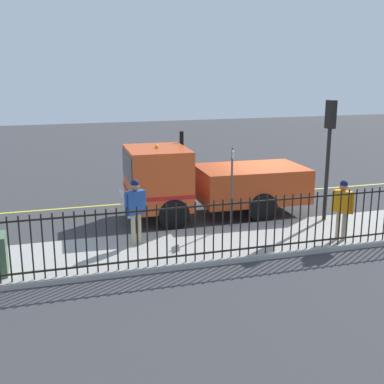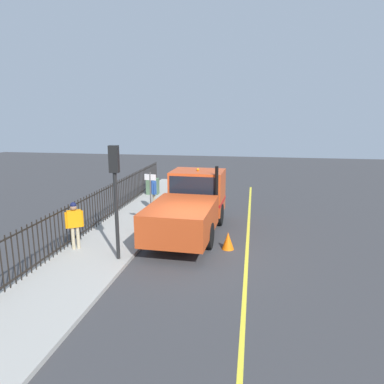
{
  "view_description": "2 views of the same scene",
  "coord_description": "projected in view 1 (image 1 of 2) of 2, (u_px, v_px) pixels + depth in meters",
  "views": [
    {
      "loc": [
        15.64,
        -7.45,
        4.81
      ],
      "look_at": [
        1.61,
        -3.16,
        1.17
      ],
      "focal_mm": 46.96,
      "sensor_mm": 36.0,
      "label": 1
    },
    {
      "loc": [
        -2.0,
        11.48,
        4.81
      ],
      "look_at": [
        0.71,
        -4.19,
        1.32
      ],
      "focal_mm": 33.26,
      "sensor_mm": 36.0,
      "label": 2
    }
  ],
  "objects": [
    {
      "name": "traffic_cone",
      "position": [
        231.0,
        192.0,
        18.61
      ],
      "size": [
        0.44,
        0.44,
        0.64
      ],
      "primitive_type": "cone",
      "color": "orange",
      "rests_on": "ground"
    },
    {
      "name": "iron_fence",
      "position": [
        336.0,
        218.0,
        13.43
      ],
      "size": [
        0.04,
        23.26,
        1.53
      ],
      "color": "black",
      "rests_on": "sidewalk_slab"
    },
    {
      "name": "worker_standing",
      "position": [
        135.0,
        205.0,
        13.45
      ],
      "size": [
        0.4,
        0.62,
        1.81
      ],
      "rotation": [
        0.0,
        0.0,
        1.94
      ],
      "color": "#264C99",
      "rests_on": "sidewalk_slab"
    },
    {
      "name": "ground_plane",
      "position": [
        264.0,
        207.0,
        17.79
      ],
      "size": [
        60.1,
        60.1,
        0.0
      ],
      "primitive_type": "plane",
      "color": "#38383A",
      "rests_on": "ground"
    },
    {
      "name": "pedestrian_distant",
      "position": [
        343.0,
        204.0,
        13.82
      ],
      "size": [
        0.53,
        0.45,
        1.7
      ],
      "rotation": [
        0.0,
        0.0,
        3.75
      ],
      "color": "orange",
      "rests_on": "sidewalk_slab"
    },
    {
      "name": "traffic_light_near",
      "position": [
        329.0,
        136.0,
        15.29
      ],
      "size": [
        0.32,
        0.24,
        3.74
      ],
      "rotation": [
        0.0,
        0.0,
        3.23
      ],
      "color": "black",
      "rests_on": "sidewalk_slab"
    },
    {
      "name": "sidewalk_slab",
      "position": [
        311.0,
        234.0,
        14.74
      ],
      "size": [
        2.72,
        27.32,
        0.13
      ],
      "primitive_type": "cube",
      "color": "#A3A099",
      "rests_on": "ground"
    },
    {
      "name": "street_sign",
      "position": [
        232.0,
        178.0,
        14.92
      ],
      "size": [
        0.5,
        0.13,
        2.41
      ],
      "color": "#4C4C4C",
      "rests_on": "sidewalk_slab"
    },
    {
      "name": "work_truck",
      "position": [
        199.0,
        180.0,
        16.33
      ],
      "size": [
        2.52,
        6.15,
        2.74
      ],
      "rotation": [
        0.0,
        0.0,
        3.1
      ],
      "color": "#D84C1E",
      "rests_on": "ground"
    },
    {
      "name": "lane_marking",
      "position": [
        243.0,
        195.0,
        19.56
      ],
      "size": [
        0.12,
        24.59,
        0.01
      ],
      "primitive_type": "cube",
      "color": "yellow",
      "rests_on": "ground"
    }
  ]
}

